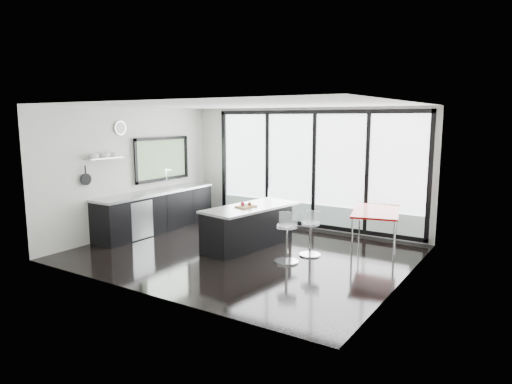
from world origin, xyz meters
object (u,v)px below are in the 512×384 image
Objects in this scene: bar_stool_far at (310,239)px; red_table at (375,230)px; bar_stool_near at (287,244)px; island at (248,226)px.

red_table is (0.90, 1.03, 0.07)m from bar_stool_far.
red_table reaches higher than bar_stool_near.
island is at bearing 138.55° from bar_stool_near.
red_table reaches higher than bar_stool_far.
bar_stool_far is at bearing 55.39° from bar_stool_near.
red_table is (2.21, 1.17, -0.03)m from island.
island is 2.50m from red_table.
bar_stool_near is at bearing -123.10° from red_table.
bar_stool_near reaches higher than bar_stool_far.
island is 1.32m from bar_stool_far.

